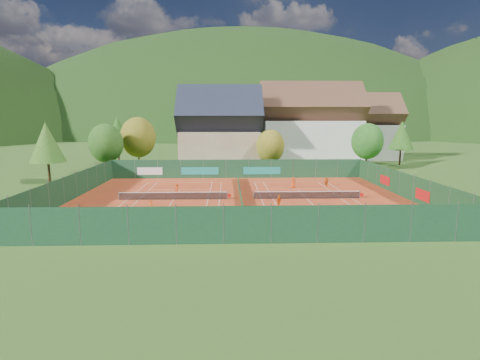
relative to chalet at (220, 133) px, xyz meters
name	(u,v)px	position (x,y,z in m)	size (l,w,h in m)	color
ground	(241,199)	(3.00, -30.00, -6.64)	(600.00, 600.00, 0.00)	#2D541A
clay_pad	(241,199)	(3.00, -30.00, -6.62)	(40.00, 32.00, 0.01)	#B73B1A
court_markings_left	(173,200)	(-5.00, -30.00, -6.61)	(11.03, 23.83, 0.00)	white
court_markings_right	(307,199)	(11.00, -30.00, -6.61)	(11.03, 23.83, 0.00)	white
tennis_net_left	(175,196)	(-4.85, -30.00, -6.12)	(13.30, 0.10, 1.02)	#59595B
tennis_net_right	(308,195)	(11.15, -30.00, -6.12)	(13.30, 0.10, 1.02)	#59595B
court_divider	(241,195)	(3.00, -30.00, -6.12)	(0.03, 28.80, 1.00)	#153B1F
fence_north	(234,169)	(2.54, -14.01, -5.16)	(40.00, 0.10, 3.00)	#163D22
fence_south	(248,225)	(3.00, -46.00, -5.12)	(40.00, 0.04, 3.00)	#13361F
fence_west	(70,188)	(-17.00, -30.00, -5.12)	(0.04, 32.00, 3.00)	#153A1F
fence_east	(406,186)	(23.00, -29.95, -5.14)	(0.09, 32.00, 3.00)	#14391C
chalet	(220,133)	(0.00, 0.00, 0.00)	(16.20, 12.00, 16.00)	#C6AC8B
hotel_block_a	(310,129)	(19.00, 6.00, 0.76)	(21.60, 11.00, 17.25)	silver
hotel_block_b	(362,131)	(33.00, 14.00, -0.01)	(17.28, 10.00, 15.50)	silver
tree_west_front	(106,143)	(-19.00, -10.00, -1.23)	(5.72, 5.72, 8.69)	#442B18
tree_west_mid	(138,137)	(-15.00, -4.00, -0.56)	(6.44, 6.44, 9.78)	#453118
tree_west_back	(118,132)	(-21.00, 4.00, 0.11)	(5.60, 5.60, 10.00)	#4B2C1B
tree_center	(270,146)	(9.00, -8.00, -1.91)	(5.01, 5.01, 7.60)	#483319
tree_east_front	(367,141)	(27.00, -6.00, -1.23)	(5.72, 5.72, 8.69)	#472D19
tree_east_mid	(401,135)	(37.00, 2.00, -0.56)	(5.04, 5.04, 9.00)	#442B18
tree_west_side	(47,142)	(-25.00, -18.00, -0.56)	(5.04, 5.04, 9.00)	#402717
tree_east_back	(350,131)	(29.00, 10.00, 0.12)	(7.15, 7.15, 10.86)	#422B17
mountain_backdrop	(268,184)	(31.54, 203.48, -46.26)	(820.00, 530.00, 242.00)	black
ball_hopper	(395,221)	(16.24, -42.14, -6.07)	(0.34, 0.34, 0.80)	slate
loose_ball_0	(132,215)	(-8.10, -37.23, -6.59)	(0.07, 0.07, 0.07)	#CCD833
loose_ball_1	(311,215)	(9.72, -37.86, -6.59)	(0.07, 0.07, 0.07)	#CCD833
player_left_near	(151,207)	(-6.30, -36.59, -5.89)	(0.54, 0.35, 1.48)	#DD5913
player_left_mid	(198,214)	(-1.34, -39.48, -5.89)	(0.72, 0.56, 1.47)	#D75C13
player_left_far	(177,189)	(-4.96, -26.85, -5.93)	(0.89, 0.51, 1.38)	#D84213
player_right_near	(279,202)	(6.96, -34.69, -5.89)	(0.86, 0.36, 1.47)	orange
player_right_far_a	(293,183)	(10.51, -23.07, -5.85)	(0.76, 0.49, 1.55)	#D24312
player_right_far_b	(326,182)	(15.31, -22.41, -5.95)	(1.26, 0.40, 1.36)	#CC5112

